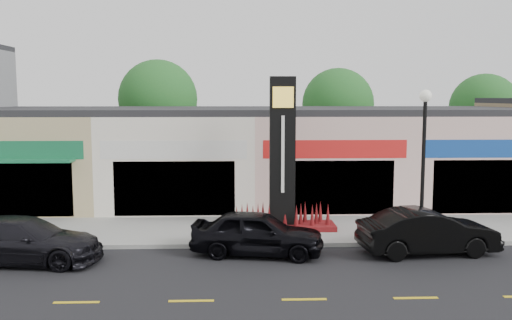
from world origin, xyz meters
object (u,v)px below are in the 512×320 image
object	(u,v)px
lamp_east_near	(424,149)
pylon_sign	(282,176)
car_black_sedan	(257,233)
car_black_conv	(428,232)
car_dark_sedan	(23,240)

from	to	relation	value
lamp_east_near	pylon_sign	xyz separation A→B (m)	(-5.00, 1.70, -1.20)
car_black_sedan	car_black_conv	bearing A→B (deg)	-81.43
lamp_east_near	car_dark_sedan	size ratio (longest dim) A/B	1.08
lamp_east_near	car_dark_sedan	world-z (taller)	lamp_east_near
car_dark_sedan	pylon_sign	bearing A→B (deg)	-61.75
car_dark_sedan	car_black_sedan	distance (m)	7.65
pylon_sign	car_dark_sedan	size ratio (longest dim) A/B	1.18
pylon_sign	car_black_sedan	world-z (taller)	pylon_sign
lamp_east_near	car_dark_sedan	distance (m)	14.12
car_black_conv	lamp_east_near	bearing A→B (deg)	-16.11
lamp_east_near	car_black_sedan	world-z (taller)	lamp_east_near
car_dark_sedan	car_black_sedan	xyz separation A→B (m)	(7.62, 0.61, 0.03)
pylon_sign	lamp_east_near	bearing A→B (deg)	-18.75
lamp_east_near	car_black_conv	distance (m)	3.06
lamp_east_near	car_black_sedan	distance (m)	6.80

